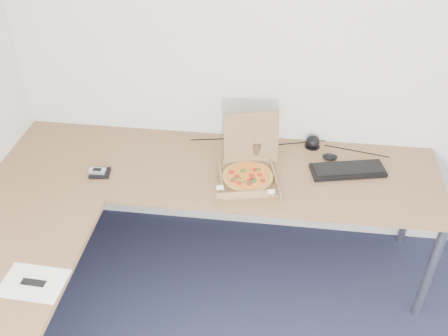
# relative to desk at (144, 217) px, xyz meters

# --- Properties ---
(room_shell) EXTENTS (3.50, 3.50, 2.50)m
(room_shell) POSITION_rel_desk_xyz_m (0.82, -0.97, 0.55)
(room_shell) COLOR silver
(room_shell) RESTS_ON ground
(desk) EXTENTS (2.50, 2.20, 0.73)m
(desk) POSITION_rel_desk_xyz_m (0.00, 0.00, 0.00)
(desk) COLOR olive
(desk) RESTS_ON ground
(pizza_box) EXTENTS (0.31, 0.36, 0.32)m
(pizza_box) POSITION_rel_desk_xyz_m (0.50, 0.35, 0.07)
(pizza_box) COLOR olive
(pizza_box) RESTS_ON desk
(drinking_glass) EXTENTS (0.07, 0.07, 0.13)m
(drinking_glass) POSITION_rel_desk_xyz_m (0.53, 0.53, 0.09)
(drinking_glass) COLOR white
(drinking_glass) RESTS_ON desk
(keyboard) EXTENTS (0.43, 0.23, 0.03)m
(keyboard) POSITION_rel_desk_xyz_m (1.05, 0.47, 0.04)
(keyboard) COLOR black
(keyboard) RESTS_ON desk
(mouse) EXTENTS (0.10, 0.07, 0.03)m
(mouse) POSITION_rel_desk_xyz_m (0.96, 0.59, 0.05)
(mouse) COLOR black
(mouse) RESTS_ON desk
(wallet) EXTENTS (0.12, 0.11, 0.02)m
(wallet) POSITION_rel_desk_xyz_m (-0.32, 0.28, 0.04)
(wallet) COLOR black
(wallet) RESTS_ON desk
(phone) EXTENTS (0.09, 0.05, 0.02)m
(phone) POSITION_rel_desk_xyz_m (-0.33, 0.27, 0.06)
(phone) COLOR #B2B5BA
(phone) RESTS_ON wallet
(paper_sheet) EXTENTS (0.28, 0.21, 0.00)m
(paper_sheet) POSITION_rel_desk_xyz_m (-0.36, -0.51, 0.03)
(paper_sheet) COLOR white
(paper_sheet) RESTS_ON desk
(dome_speaker) EXTENTS (0.09, 0.09, 0.08)m
(dome_speaker) POSITION_rel_desk_xyz_m (0.86, 0.71, 0.07)
(dome_speaker) COLOR black
(dome_speaker) RESTS_ON desk
(cable_bundle) EXTENTS (0.57, 0.12, 0.01)m
(cable_bundle) POSITION_rel_desk_xyz_m (0.69, 0.71, 0.03)
(cable_bundle) COLOR black
(cable_bundle) RESTS_ON desk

